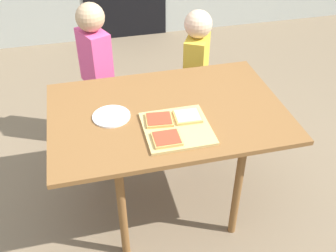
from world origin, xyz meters
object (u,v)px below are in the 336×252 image
cutting_board (177,128)px  child_right (196,65)px  dining_table (167,121)px  child_left (96,66)px  pizza_slice_far_left (159,120)px  plate_white_left (111,116)px  pizza_slice_far_right (187,116)px  pizza_slice_near_left (167,139)px

cutting_board → child_right: (0.37, 0.86, -0.15)m
child_right → dining_table: bearing=-118.8°
child_left → dining_table: bearing=-67.1°
dining_table → pizza_slice_far_left: 0.15m
dining_table → child_right: (0.38, 0.69, -0.07)m
plate_white_left → child_right: 0.97m
dining_table → pizza_slice_far_right: 0.16m
dining_table → pizza_slice_near_left: size_ratio=9.21×
cutting_board → pizza_slice_far_right: 0.10m
pizza_slice_near_left → cutting_board: bearing=49.7°
dining_table → pizza_slice_near_left: pizza_slice_near_left is taller
plate_white_left → cutting_board: bearing=-30.9°
pizza_slice_far_right → child_left: size_ratio=0.13×
child_left → cutting_board: bearing=-70.7°
child_left → plate_white_left: bearing=-88.6°
dining_table → plate_white_left: (-0.30, 0.01, 0.08)m
pizza_slice_near_left → pizza_slice_far_left: (-0.00, 0.16, 0.00)m
dining_table → child_right: size_ratio=1.29×
dining_table → plate_white_left: plate_white_left is taller
pizza_slice_far_right → child_left: bearing=114.9°
dining_table → pizza_slice_far_right: pizza_slice_far_right is taller
pizza_slice_far_left → plate_white_left: bearing=154.5°
dining_table → pizza_slice_far_right: bearing=-53.4°
pizza_slice_far_right → child_right: child_right is taller
dining_table → child_left: (-0.32, 0.75, -0.02)m
pizza_slice_far_right → plate_white_left: (-0.38, 0.12, -0.02)m
cutting_board → pizza_slice_near_left: pizza_slice_near_left is taller
cutting_board → pizza_slice_far_left: size_ratio=2.28×
plate_white_left → child_left: bearing=91.4°
pizza_slice_near_left → plate_white_left: 0.36m
dining_table → pizza_slice_far_left: (-0.07, -0.10, 0.09)m
pizza_slice_near_left → pizza_slice_far_right: (0.15, 0.15, 0.00)m
cutting_board → child_left: (-0.32, 0.93, -0.10)m
dining_table → child_left: bearing=112.9°
dining_table → child_right: bearing=61.2°
dining_table → cutting_board: bearing=-87.7°
dining_table → child_left: child_left is taller
pizza_slice_near_left → child_right: (0.44, 0.95, -0.16)m
plate_white_left → child_left: child_left is taller
pizza_slice_near_left → child_right: child_right is taller
cutting_board → pizza_slice_near_left: 0.11m
pizza_slice_far_left → child_right: child_right is taller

